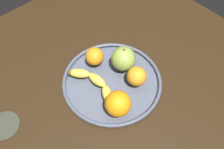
{
  "coord_description": "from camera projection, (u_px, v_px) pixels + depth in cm",
  "views": [
    {
      "loc": [
        -33.56,
        30.29,
        69.1
      ],
      "look_at": [
        0.0,
        0.0,
        4.8
      ],
      "focal_mm": 38.92,
      "sensor_mm": 36.0,
      "label": 1
    }
  ],
  "objects": [
    {
      "name": "orange_front_left",
      "position": [
        137.0,
        76.0,
        0.78
      ],
      "size": [
        6.44,
        6.44,
        6.44
      ],
      "primitive_type": "sphere",
      "color": "orange",
      "rests_on": "fruit_bowl"
    },
    {
      "name": "fruit_bowl",
      "position": [
        112.0,
        81.0,
        0.82
      ],
      "size": [
        33.53,
        33.53,
        1.8
      ],
      "color": "#4D5364",
      "rests_on": "ground_plane"
    },
    {
      "name": "orange_back_left",
      "position": [
        94.0,
        56.0,
        0.83
      ],
      "size": [
        6.31,
        6.31,
        6.31
      ],
      "primitive_type": "sphere",
      "color": "orange",
      "rests_on": "fruit_bowl"
    },
    {
      "name": "banana",
      "position": [
        93.0,
        82.0,
        0.79
      ],
      "size": [
        20.0,
        8.08,
        3.07
      ],
      "rotation": [
        0.0,
        0.0,
        0.12
      ],
      "color": "yellow",
      "rests_on": "fruit_bowl"
    },
    {
      "name": "orange_back_right",
      "position": [
        118.0,
        104.0,
        0.71
      ],
      "size": [
        8.0,
        8.0,
        8.0
      ],
      "primitive_type": "sphere",
      "color": "orange",
      "rests_on": "fruit_bowl"
    },
    {
      "name": "ambient_coaster",
      "position": [
        4.0,
        125.0,
        0.73
      ],
      "size": [
        9.48,
        9.48,
        0.6
      ],
      "primitive_type": "cylinder",
      "color": "#333629",
      "rests_on": "ground_plane"
    },
    {
      "name": "apple",
      "position": [
        123.0,
        59.0,
        0.81
      ],
      "size": [
        8.31,
        8.31,
        9.11
      ],
      "color": "#8CA644",
      "rests_on": "fruit_bowl"
    },
    {
      "name": "ground_plane",
      "position": [
        112.0,
        86.0,
        0.84
      ],
      "size": [
        112.07,
        112.07,
        4.0
      ],
      "primitive_type": "cube",
      "color": "black"
    }
  ]
}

